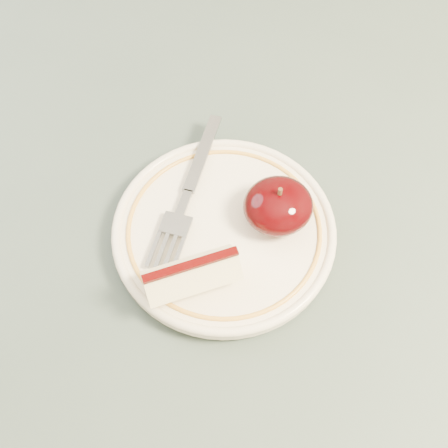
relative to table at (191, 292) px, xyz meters
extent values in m
plane|color=slate|center=(0.00, 0.00, -0.66)|extent=(4.00, 4.00, 0.00)
cylinder|color=brown|center=(0.40, 0.40, -0.31)|extent=(0.05, 0.05, 0.71)
cube|color=#3D4C45|center=(0.00, 0.00, 0.07)|extent=(0.90, 0.90, 0.04)
cylinder|color=beige|center=(0.04, 0.01, 0.09)|extent=(0.11, 0.11, 0.01)
cylinder|color=beige|center=(0.04, 0.01, 0.10)|extent=(0.21, 0.21, 0.01)
torus|color=beige|center=(0.04, 0.01, 0.10)|extent=(0.21, 0.21, 0.01)
torus|color=gold|center=(0.04, 0.01, 0.11)|extent=(0.18, 0.18, 0.00)
ellipsoid|color=black|center=(0.09, 0.01, 0.13)|extent=(0.07, 0.06, 0.04)
cylinder|color=#472D19|center=(0.09, 0.01, 0.15)|extent=(0.00, 0.00, 0.01)
cube|color=beige|center=(0.00, -0.04, 0.12)|extent=(0.09, 0.04, 0.04)
cube|color=#360201|center=(0.00, -0.04, 0.14)|extent=(0.08, 0.01, 0.00)
cube|color=gray|center=(0.04, 0.10, 0.11)|extent=(0.06, 0.09, 0.00)
cube|color=gray|center=(0.01, 0.04, 0.11)|extent=(0.02, 0.03, 0.00)
cube|color=gray|center=(0.00, 0.02, 0.11)|extent=(0.03, 0.03, 0.00)
cube|color=gray|center=(-0.01, -0.01, 0.11)|extent=(0.02, 0.03, 0.00)
cube|color=gray|center=(-0.02, -0.01, 0.11)|extent=(0.02, 0.03, 0.00)
cube|color=gray|center=(-0.02, 0.00, 0.11)|extent=(0.02, 0.03, 0.00)
cube|color=gray|center=(-0.03, 0.00, 0.11)|extent=(0.02, 0.03, 0.00)
camera|label=1|loc=(-0.03, -0.27, 0.61)|focal=50.00mm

